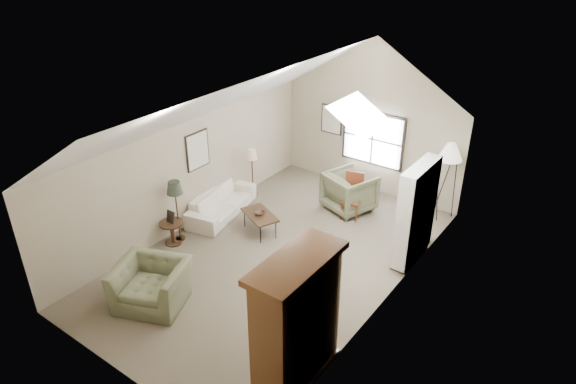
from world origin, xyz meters
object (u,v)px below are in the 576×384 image
Objects in this scene: sofa at (221,203)px; side_table at (173,233)px; armchair_far at (350,191)px; side_chair at (352,196)px; armoire at (296,321)px; coffee_table at (260,223)px; armchair_near at (151,284)px.

sofa reaches higher than side_table.
armchair_far is at bearing 56.53° from side_table.
sofa is at bearing 90.00° from side_table.
armoire is at bearing -83.93° from side_chair.
armchair_far is at bearing -61.97° from sofa.
side_table is at bearing -131.21° from coffee_table.
armchair_near is at bearing -177.44° from armoire.
armchair_near is at bearing -91.64° from coffee_table.
side_chair is (2.64, 3.31, 0.30)m from side_table.
armoire is at bearing -137.29° from sofa.
armoire is at bearing -20.14° from armchair_near.
sofa is at bearing 174.52° from coffee_table.
coffee_table is at bearing 82.35° from armchair_far.
armoire is 5.41m from sofa.
side_table is at bearing 167.80° from sofa.
side_chair reaches higher than sofa.
armoire is 4.36m from coffee_table.
coffee_table is at bearing 136.27° from armoire.
side_chair reaches higher than armchair_far.
armchair_near is 1.18× the size of armchair_far.
armchair_near is 5.13m from side_chair.
coffee_table is at bearing -140.27° from side_chair.
armoire is 4.14× the size of side_table.
side_chair is at bearing 110.02° from armoire.
sofa is 1.67× the size of armchair_near.
coffee_table is (-1.11, -2.15, -0.25)m from armchair_far.
armchair_near is 2.39× the size of side_table.
coffee_table is 2.29m from side_chair.
armchair_far is at bearing 62.80° from coffee_table.
armoire is 3.25m from armchair_near.
sofa is 3.44m from armchair_near.
coffee_table is at bearing -107.67° from sofa.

